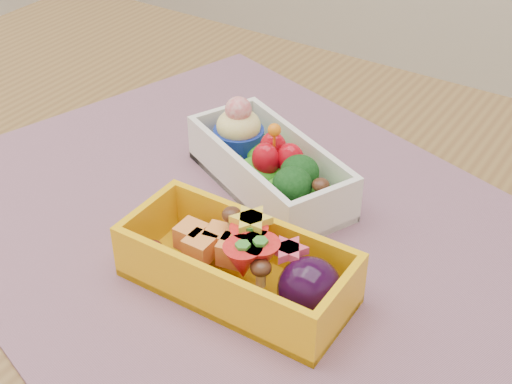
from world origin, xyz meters
The scene contains 4 objects.
table centered at (0.00, 0.00, 0.65)m, with size 1.20×0.80×0.75m.
placemat centered at (-0.04, 0.04, 0.75)m, with size 0.56×0.43×0.00m, color #885E72.
bento_white centered at (-0.06, 0.10, 0.78)m, with size 0.18×0.14×0.07m.
bento_yellow centered at (0.00, -0.03, 0.78)m, with size 0.17×0.08×0.06m.
Camera 1 is at (0.22, -0.35, 1.12)m, focal length 50.07 mm.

